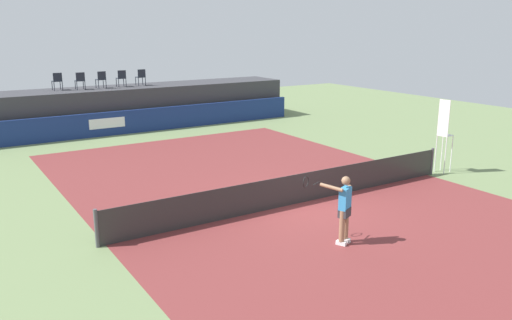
% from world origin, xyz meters
% --- Properties ---
extents(ground_plane, '(48.00, 48.00, 0.00)m').
position_xyz_m(ground_plane, '(0.00, 3.00, 0.00)').
color(ground_plane, '#6B7F51').
extents(court_inner, '(12.00, 22.00, 0.00)m').
position_xyz_m(court_inner, '(0.00, 0.00, 0.00)').
color(court_inner, maroon).
rests_on(court_inner, ground).
extents(sponsor_wall, '(18.00, 0.22, 1.20)m').
position_xyz_m(sponsor_wall, '(-0.01, 13.50, 0.60)').
color(sponsor_wall, navy).
rests_on(sponsor_wall, ground).
extents(spectator_platform, '(18.00, 2.80, 2.20)m').
position_xyz_m(spectator_platform, '(0.00, 15.30, 1.10)').
color(spectator_platform, '#38383D').
rests_on(spectator_platform, ground).
extents(spectator_chair_far_left, '(0.46, 0.46, 0.89)m').
position_xyz_m(spectator_chair_far_left, '(-3.63, 15.51, 2.69)').
color(spectator_chair_far_left, '#1E232D').
rests_on(spectator_chair_far_left, spectator_platform).
extents(spectator_chair_left, '(0.46, 0.46, 0.89)m').
position_xyz_m(spectator_chair_left, '(-2.59, 15.15, 2.69)').
color(spectator_chair_left, '#1E232D').
rests_on(spectator_chair_left, spectator_platform).
extents(spectator_chair_center, '(0.47, 0.47, 0.89)m').
position_xyz_m(spectator_chair_center, '(-1.50, 15.18, 2.69)').
color(spectator_chair_center, '#1E232D').
rests_on(spectator_chair_center, spectator_platform).
extents(spectator_chair_right, '(0.44, 0.44, 0.89)m').
position_xyz_m(spectator_chair_right, '(-0.39, 15.30, 2.69)').
color(spectator_chair_right, '#1E232D').
rests_on(spectator_chair_right, spectator_platform).
extents(spectator_chair_far_right, '(0.46, 0.46, 0.89)m').
position_xyz_m(spectator_chair_far_right, '(0.73, 15.37, 2.69)').
color(spectator_chair_far_right, '#1E232D').
rests_on(spectator_chair_far_right, spectator_platform).
extents(umpire_chair, '(0.48, 0.48, 2.76)m').
position_xyz_m(umpire_chair, '(6.73, -0.01, 1.59)').
color(umpire_chair, white).
rests_on(umpire_chair, ground).
extents(tennis_net, '(12.40, 0.02, 0.95)m').
position_xyz_m(tennis_net, '(0.00, 0.00, 0.47)').
color(tennis_net, '#2D2D2D').
rests_on(tennis_net, ground).
extents(net_post_near, '(0.10, 0.10, 1.00)m').
position_xyz_m(net_post_near, '(-6.20, 0.00, 0.50)').
color(net_post_near, '#4C4C51').
rests_on(net_post_near, ground).
extents(net_post_far, '(0.10, 0.10, 1.00)m').
position_xyz_m(net_post_far, '(6.20, 0.00, 0.50)').
color(net_post_far, '#4C4C51').
rests_on(net_post_far, ground).
extents(tennis_player, '(1.03, 1.06, 1.77)m').
position_xyz_m(tennis_player, '(-0.88, -3.07, 0.96)').
color(tennis_player, white).
rests_on(tennis_player, court_inner).
extents(tennis_ball, '(0.07, 0.07, 0.07)m').
position_xyz_m(tennis_ball, '(-4.44, 1.71, 0.04)').
color(tennis_ball, '#D8EA33').
rests_on(tennis_ball, court_inner).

